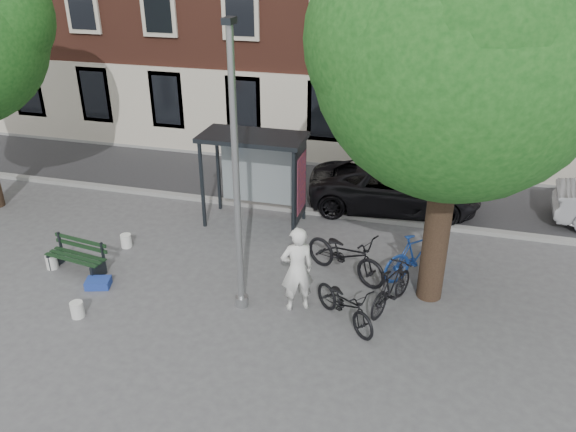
# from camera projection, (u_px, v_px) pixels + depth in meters

# --- Properties ---
(ground) EXTENTS (90.00, 90.00, 0.00)m
(ground) POSITION_uv_depth(u_px,v_px,m) (242.00, 306.00, 12.49)
(ground) COLOR #4C4C4F
(ground) RESTS_ON ground
(road) EXTENTS (40.00, 4.00, 0.01)m
(road) POSITION_uv_depth(u_px,v_px,m) (312.00, 186.00, 18.55)
(road) COLOR #28282B
(road) RESTS_ON ground
(curb_near) EXTENTS (40.00, 0.25, 0.12)m
(curb_near) POSITION_uv_depth(u_px,v_px,m) (297.00, 210.00, 16.79)
(curb_near) COLOR gray
(curb_near) RESTS_ON ground
(curb_far) EXTENTS (40.00, 0.25, 0.12)m
(curb_far) POSITION_uv_depth(u_px,v_px,m) (324.00, 164.00, 20.26)
(curb_far) COLOR gray
(curb_far) RESTS_ON ground
(lamppost) EXTENTS (0.28, 0.35, 6.11)m
(lamppost) POSITION_uv_depth(u_px,v_px,m) (237.00, 191.00, 11.26)
(lamppost) COLOR #9EA0A3
(lamppost) RESTS_ON ground
(tree_right) EXTENTS (5.76, 5.60, 8.20)m
(tree_right) POSITION_uv_depth(u_px,v_px,m) (463.00, 43.00, 10.27)
(tree_right) COLOR black
(tree_right) RESTS_ON ground
(bus_shelter) EXTENTS (2.85, 1.45, 2.62)m
(bus_shelter) POSITION_uv_depth(u_px,v_px,m) (268.00, 160.00, 15.34)
(bus_shelter) COLOR #1E2328
(bus_shelter) RESTS_ON ground
(painter) EXTENTS (0.86, 0.76, 1.98)m
(painter) POSITION_uv_depth(u_px,v_px,m) (297.00, 269.00, 12.00)
(painter) COLOR white
(painter) RESTS_ON ground
(bench) EXTENTS (1.61, 0.73, 0.80)m
(bench) POSITION_uv_depth(u_px,v_px,m) (77.00, 258.00, 13.65)
(bench) COLOR #1E2328
(bench) RESTS_ON ground
(bike_a) EXTENTS (2.37, 1.74, 1.19)m
(bike_a) POSITION_uv_depth(u_px,v_px,m) (346.00, 254.00, 13.34)
(bike_a) COLOR black
(bike_a) RESTS_ON ground
(bike_b) EXTENTS (1.82, 1.80, 1.20)m
(bike_b) POSITION_uv_depth(u_px,v_px,m) (418.00, 255.00, 13.33)
(bike_b) COLOR navy
(bike_b) RESTS_ON ground
(bike_c) EXTENTS (1.82, 1.73, 0.98)m
(bike_c) POSITION_uv_depth(u_px,v_px,m) (345.00, 303.00, 11.73)
(bike_c) COLOR black
(bike_c) RESTS_ON ground
(bike_d) EXTENTS (1.13, 1.81, 1.05)m
(bike_d) POSITION_uv_depth(u_px,v_px,m) (392.00, 287.00, 12.21)
(bike_d) COLOR black
(bike_d) RESTS_ON ground
(car_dark) EXTENTS (5.23, 2.81, 1.40)m
(car_dark) POSITION_uv_depth(u_px,v_px,m) (394.00, 187.00, 16.74)
(car_dark) COLOR black
(car_dark) RESTS_ON ground
(blue_crate) EXTENTS (0.64, 0.54, 0.20)m
(blue_crate) POSITION_uv_depth(u_px,v_px,m) (98.00, 283.00, 13.13)
(blue_crate) COLOR #213C9A
(blue_crate) RESTS_ON ground
(bucket_a) EXTENTS (0.30, 0.30, 0.36)m
(bucket_a) POSITION_uv_depth(u_px,v_px,m) (77.00, 310.00, 12.05)
(bucket_a) COLOR silver
(bucket_a) RESTS_ON ground
(bucket_b) EXTENTS (0.31, 0.31, 0.36)m
(bucket_b) POSITION_uv_depth(u_px,v_px,m) (52.00, 262.00, 13.85)
(bucket_b) COLOR silver
(bucket_b) RESTS_ON ground
(bucket_c) EXTENTS (0.31, 0.31, 0.36)m
(bucket_c) POSITION_uv_depth(u_px,v_px,m) (126.00, 241.00, 14.81)
(bucket_c) COLOR white
(bucket_c) RESTS_ON ground
(notice_sign) EXTENTS (0.30, 0.04, 1.77)m
(notice_sign) POSITION_uv_depth(u_px,v_px,m) (435.00, 210.00, 14.04)
(notice_sign) COLOR #9EA0A3
(notice_sign) RESTS_ON ground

